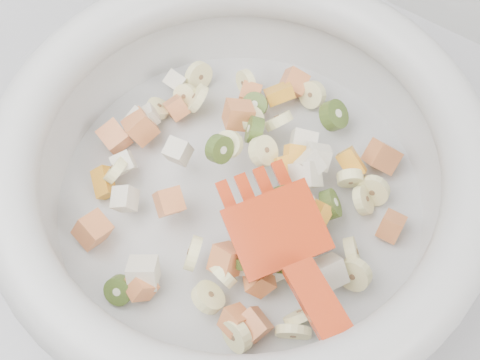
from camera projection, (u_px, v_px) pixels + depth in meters
The scene contains 1 object.
mixing_bowl at pixel (240, 173), 0.54m from camera, with size 0.48×0.40×0.13m.
Camera 1 is at (0.08, 1.21, 1.42)m, focal length 50.00 mm.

